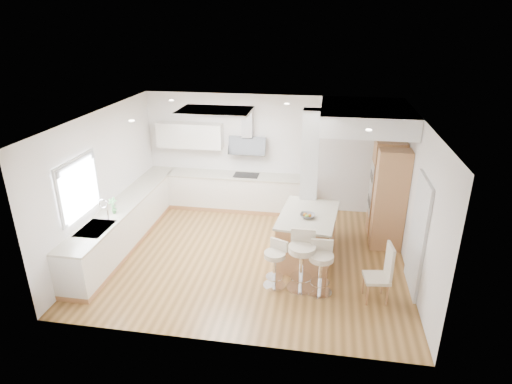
% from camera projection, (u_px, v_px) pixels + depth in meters
% --- Properties ---
extents(ground, '(6.00, 6.00, 0.00)m').
position_uv_depth(ground, '(251.00, 256.00, 8.60)').
color(ground, olive).
rests_on(ground, ground).
extents(ceiling, '(6.00, 5.00, 0.02)m').
position_uv_depth(ceiling, '(251.00, 256.00, 8.60)').
color(ceiling, white).
rests_on(ceiling, ground).
extents(wall_back, '(6.00, 0.04, 2.80)m').
position_uv_depth(wall_back, '(269.00, 153.00, 10.35)').
color(wall_back, silver).
rests_on(wall_back, ground).
extents(wall_left, '(0.04, 5.00, 2.80)m').
position_uv_depth(wall_left, '(103.00, 182.00, 8.52)').
color(wall_left, silver).
rests_on(wall_left, ground).
extents(wall_right, '(0.04, 5.00, 2.80)m').
position_uv_depth(wall_right, '(416.00, 201.00, 7.62)').
color(wall_right, silver).
rests_on(wall_right, ground).
extents(skylight, '(4.10, 2.10, 0.06)m').
position_uv_depth(skylight, '(215.00, 111.00, 8.21)').
color(skylight, silver).
rests_on(skylight, ground).
extents(window_left, '(0.06, 1.28, 1.07)m').
position_uv_depth(window_left, '(78.00, 185.00, 7.58)').
color(window_left, white).
rests_on(window_left, ground).
extents(doorway_right, '(0.05, 1.00, 2.10)m').
position_uv_depth(doorway_right, '(418.00, 237.00, 7.23)').
color(doorway_right, '#433D35').
rests_on(doorway_right, ground).
extents(counter_left, '(0.63, 4.50, 1.35)m').
position_uv_depth(counter_left, '(127.00, 221.00, 9.04)').
color(counter_left, '#BA814F').
rests_on(counter_left, ground).
extents(counter_back, '(3.62, 0.63, 2.50)m').
position_uv_depth(counter_back, '(230.00, 182.00, 10.50)').
color(counter_back, '#BA814F').
rests_on(counter_back, ground).
extents(pillar, '(0.35, 0.35, 2.80)m').
position_uv_depth(pillar, '(309.00, 177.00, 8.78)').
color(pillar, silver).
rests_on(pillar, ground).
extents(soffit, '(1.78, 2.20, 0.40)m').
position_uv_depth(soffit, '(365.00, 116.00, 8.58)').
color(soffit, white).
rests_on(soffit, ground).
extents(oven_column, '(0.63, 1.21, 2.10)m').
position_uv_depth(oven_column, '(387.00, 193.00, 8.92)').
color(oven_column, '#BA814F').
rests_on(oven_column, ground).
extents(peninsula, '(1.21, 1.68, 1.04)m').
position_uv_depth(peninsula, '(307.00, 236.00, 8.35)').
color(peninsula, '#BA814F').
rests_on(peninsula, ground).
extents(bar_stool_a, '(0.52, 0.52, 0.87)m').
position_uv_depth(bar_stool_a, '(275.00, 262.00, 7.45)').
color(bar_stool_a, white).
rests_on(bar_stool_a, ground).
extents(bar_stool_b, '(0.50, 0.50, 1.09)m').
position_uv_depth(bar_stool_b, '(302.00, 258.00, 7.35)').
color(bar_stool_b, white).
rests_on(bar_stool_b, ground).
extents(bar_stool_c, '(0.44, 0.44, 0.97)m').
position_uv_depth(bar_stool_c, '(321.00, 265.00, 7.25)').
color(bar_stool_c, white).
rests_on(bar_stool_c, ground).
extents(dining_chair, '(0.45, 0.45, 1.04)m').
position_uv_depth(dining_chair, '(383.00, 271.00, 7.05)').
color(dining_chair, beige).
rests_on(dining_chair, ground).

